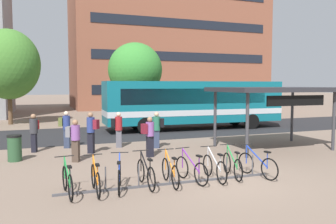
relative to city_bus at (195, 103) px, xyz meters
The scene contains 25 objects.
ground 12.33m from the city_bus, 111.49° to the right, with size 200.00×200.00×0.00m, color #7A6656.
bus_lane_asphalt 4.81m from the city_bus, behind, with size 80.00×7.20×0.01m, color #232326.
city_bus is the anchor object (origin of this frame).
bike_rack 13.11m from the city_bus, 118.67° to the right, with size 6.66×0.26×0.70m.
parked_bicycle_green_0 14.68m from the city_bus, 128.85° to the right, with size 0.52×1.72×0.99m.
parked_bicycle_orange_1 14.26m from the city_bus, 126.41° to the right, with size 0.52×1.72×0.99m.
parked_bicycle_blue_2 13.84m from the city_bus, 124.26° to the right, with size 0.61×1.68×0.99m.
parked_bicycle_black_3 13.37m from the city_bus, 121.55° to the right, with size 0.52×1.72×0.99m.
parked_bicycle_orange_4 13.07m from the city_bus, 118.62° to the right, with size 0.52×1.72×0.99m.
parked_bicycle_purple_5 12.72m from the city_bus, 115.89° to the right, with size 0.52×1.71×0.99m.
parked_bicycle_silver_6 12.45m from the city_bus, 112.57° to the right, with size 0.52×1.72×0.99m.
parked_bicycle_green_7 12.14m from the city_bus, 109.67° to the right, with size 0.54×1.70×0.99m.
parked_bicycle_blue_8 12.12m from the city_bus, 105.76° to the right, with size 0.54×1.70×0.99m.
transit_shelter 7.76m from the city_bus, 87.37° to the right, with size 5.40×3.59×2.86m.
commuter_red_pack_0 11.11m from the city_bus, 155.17° to the right, with size 0.45×0.59×1.70m.
commuter_grey_pack_1 11.29m from the city_bus, 139.61° to the right, with size 0.61×0.53×1.65m.
commuter_maroon_pack_2 9.39m from the city_bus, 126.98° to the right, with size 0.57×0.40×1.67m.
commuter_black_pack_3 7.39m from the city_bus, 129.31° to the right, with size 0.60×0.48×1.71m.
commuter_black_pack_4 8.05m from the city_bus, 142.46° to the right, with size 0.58×0.43×1.69m.
commuter_maroon_pack_5 9.72m from the city_bus, 142.86° to the right, with size 0.60×0.56×1.79m.
commuter_olive_pack_6 9.65m from the city_bus, 154.34° to the right, with size 0.58×0.44×1.75m.
trash_bin 12.54m from the city_bus, 149.60° to the right, with size 0.55×0.55×1.03m.
street_tree_0 14.21m from the city_bus, 148.23° to the left, with size 4.54×4.54×7.10m.
street_tree_1 6.47m from the city_bus, 116.32° to the left, with size 4.24×4.24×6.28m.
building_right_wing 26.69m from the city_bus, 73.02° to the left, with size 25.98×10.77×24.13m.
Camera 1 is at (-5.35, -9.32, 2.97)m, focal length 36.38 mm.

